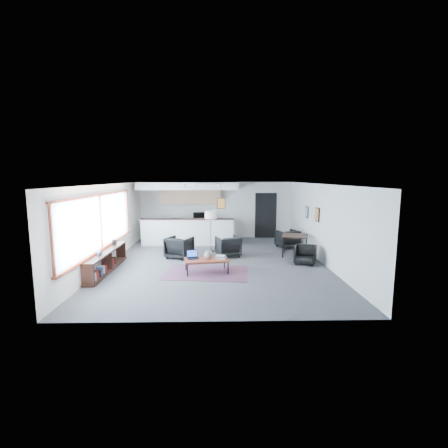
{
  "coord_description": "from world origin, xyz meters",
  "views": [
    {
      "loc": [
        0.02,
        -10.56,
        2.83
      ],
      "look_at": [
        0.26,
        0.4,
        1.23
      ],
      "focal_mm": 26.0,
      "sensor_mm": 36.0,
      "label": 1
    }
  ],
  "objects_px": {
    "coffee_table": "(207,260)",
    "dining_chair_near": "(305,255)",
    "floor_lamp": "(211,216)",
    "book_stack": "(221,257)",
    "dining_chair_far": "(287,239)",
    "armchair_right": "(228,245)",
    "dining_table": "(295,237)",
    "microwave": "(199,215)",
    "armchair_left": "(179,246)",
    "ceramic_pot": "(208,255)",
    "laptop": "(192,256)"
  },
  "relations": [
    {
      "from": "laptop",
      "to": "microwave",
      "type": "relative_size",
      "value": 0.72
    },
    {
      "from": "armchair_right",
      "to": "dining_table",
      "type": "xyz_separation_m",
      "value": [
        2.42,
        0.02,
        0.29
      ]
    },
    {
      "from": "dining_chair_far",
      "to": "armchair_right",
      "type": "bearing_deg",
      "value": 9.86
    },
    {
      "from": "book_stack",
      "to": "microwave",
      "type": "bearing_deg",
      "value": 99.77
    },
    {
      "from": "floor_lamp",
      "to": "microwave",
      "type": "bearing_deg",
      "value": 102.56
    },
    {
      "from": "armchair_right",
      "to": "dining_chair_far",
      "type": "xyz_separation_m",
      "value": [
        2.45,
        1.39,
        -0.06
      ]
    },
    {
      "from": "book_stack",
      "to": "armchair_left",
      "type": "distance_m",
      "value": 2.28
    },
    {
      "from": "laptop",
      "to": "dining_chair_near",
      "type": "height_order",
      "value": "laptop"
    },
    {
      "from": "ceramic_pot",
      "to": "dining_chair_far",
      "type": "bearing_deg",
      "value": 47.54
    },
    {
      "from": "armchair_left",
      "to": "dining_table",
      "type": "bearing_deg",
      "value": -154.76
    },
    {
      "from": "floor_lamp",
      "to": "coffee_table",
      "type": "bearing_deg",
      "value": -91.7
    },
    {
      "from": "coffee_table",
      "to": "armchair_right",
      "type": "distance_m",
      "value": 2.14
    },
    {
      "from": "armchair_right",
      "to": "microwave",
      "type": "distance_m",
      "value": 3.61
    },
    {
      "from": "ceramic_pot",
      "to": "floor_lamp",
      "type": "bearing_deg",
      "value": 89.39
    },
    {
      "from": "armchair_left",
      "to": "dining_chair_far",
      "type": "relative_size",
      "value": 1.22
    },
    {
      "from": "dining_chair_near",
      "to": "dining_chair_far",
      "type": "relative_size",
      "value": 0.86
    },
    {
      "from": "coffee_table",
      "to": "dining_chair_far",
      "type": "relative_size",
      "value": 2.04
    },
    {
      "from": "dining_table",
      "to": "coffee_table",
      "type": "bearing_deg",
      "value": -146.89
    },
    {
      "from": "floor_lamp",
      "to": "book_stack",
      "type": "bearing_deg",
      "value": -82.88
    },
    {
      "from": "armchair_left",
      "to": "dining_chair_far",
      "type": "xyz_separation_m",
      "value": [
        4.17,
        1.58,
        -0.07
      ]
    },
    {
      "from": "coffee_table",
      "to": "dining_table",
      "type": "relative_size",
      "value": 1.25
    },
    {
      "from": "armchair_right",
      "to": "dining_chair_near",
      "type": "bearing_deg",
      "value": 139.14
    },
    {
      "from": "laptop",
      "to": "dining_chair_far",
      "type": "height_order",
      "value": "dining_chair_far"
    },
    {
      "from": "book_stack",
      "to": "dining_table",
      "type": "xyz_separation_m",
      "value": [
        2.71,
        1.98,
        0.23
      ]
    },
    {
      "from": "ceramic_pot",
      "to": "dining_table",
      "type": "relative_size",
      "value": 0.24
    },
    {
      "from": "book_stack",
      "to": "coffee_table",
      "type": "bearing_deg",
      "value": -171.89
    },
    {
      "from": "book_stack",
      "to": "microwave",
      "type": "height_order",
      "value": "microwave"
    },
    {
      "from": "coffee_table",
      "to": "dining_chair_near",
      "type": "bearing_deg",
      "value": 6.78
    },
    {
      "from": "ceramic_pot",
      "to": "microwave",
      "type": "bearing_deg",
      "value": 95.79
    },
    {
      "from": "ceramic_pot",
      "to": "armchair_left",
      "type": "distance_m",
      "value": 2.11
    },
    {
      "from": "armchair_right",
      "to": "dining_chair_far",
      "type": "relative_size",
      "value": 1.17
    },
    {
      "from": "book_stack",
      "to": "dining_chair_far",
      "type": "relative_size",
      "value": 0.53
    },
    {
      "from": "book_stack",
      "to": "dining_chair_far",
      "type": "bearing_deg",
      "value": 50.71
    },
    {
      "from": "laptop",
      "to": "dining_chair_near",
      "type": "bearing_deg",
      "value": -3.65
    },
    {
      "from": "coffee_table",
      "to": "floor_lamp",
      "type": "bearing_deg",
      "value": 79.13
    },
    {
      "from": "book_stack",
      "to": "dining_chair_near",
      "type": "relative_size",
      "value": 0.62
    },
    {
      "from": "armchair_left",
      "to": "dining_chair_near",
      "type": "height_order",
      "value": "armchair_left"
    },
    {
      "from": "book_stack",
      "to": "dining_table",
      "type": "relative_size",
      "value": 0.33
    },
    {
      "from": "floor_lamp",
      "to": "microwave",
      "type": "xyz_separation_m",
      "value": [
        -0.57,
        2.56,
        -0.24
      ]
    },
    {
      "from": "book_stack",
      "to": "armchair_left",
      "type": "xyz_separation_m",
      "value": [
        -1.44,
        1.76,
        -0.05
      ]
    },
    {
      "from": "dining_table",
      "to": "microwave",
      "type": "distance_m",
      "value": 4.91
    },
    {
      "from": "floor_lamp",
      "to": "laptop",
      "type": "bearing_deg",
      "value": -100.76
    },
    {
      "from": "coffee_table",
      "to": "ceramic_pot",
      "type": "distance_m",
      "value": 0.17
    },
    {
      "from": "dining_table",
      "to": "microwave",
      "type": "xyz_separation_m",
      "value": [
        -3.62,
        3.3,
        0.42
      ]
    },
    {
      "from": "dining_chair_far",
      "to": "laptop",
      "type": "bearing_deg",
      "value": 22.9
    },
    {
      "from": "book_stack",
      "to": "ceramic_pot",
      "type": "bearing_deg",
      "value": -172.28
    },
    {
      "from": "coffee_table",
      "to": "book_stack",
      "type": "relative_size",
      "value": 3.83
    },
    {
      "from": "dining_chair_near",
      "to": "dining_chair_far",
      "type": "distance_m",
      "value": 2.49
    },
    {
      "from": "floor_lamp",
      "to": "dining_chair_near",
      "type": "bearing_deg",
      "value": -30.97
    },
    {
      "from": "laptop",
      "to": "microwave",
      "type": "bearing_deg",
      "value": 74.56
    }
  ]
}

